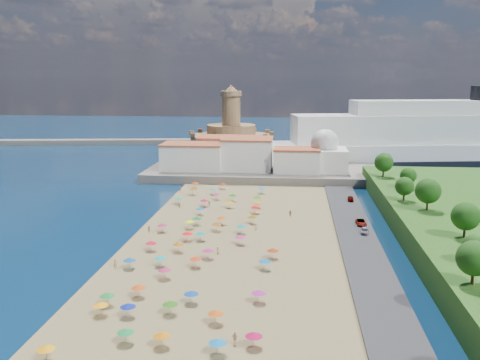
# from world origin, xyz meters

# --- Properties ---
(ground) EXTENTS (700.00, 700.00, 0.00)m
(ground) POSITION_xyz_m (0.00, 0.00, 0.00)
(ground) COLOR #071938
(ground) RESTS_ON ground
(terrace) EXTENTS (90.00, 36.00, 3.00)m
(terrace) POSITION_xyz_m (10.00, 73.00, 1.50)
(terrace) COLOR #59544C
(terrace) RESTS_ON ground
(jetty) EXTENTS (18.00, 70.00, 2.40)m
(jetty) POSITION_xyz_m (-12.00, 108.00, 1.20)
(jetty) COLOR #59544C
(jetty) RESTS_ON ground
(breakwater) EXTENTS (199.03, 34.77, 2.60)m
(breakwater) POSITION_xyz_m (-110.00, 153.00, 1.30)
(breakwater) COLOR #59544C
(breakwater) RESTS_ON ground
(waterfront_buildings) EXTENTS (57.00, 29.00, 11.00)m
(waterfront_buildings) POSITION_xyz_m (-3.05, 73.64, 7.88)
(waterfront_buildings) COLOR silver
(waterfront_buildings) RESTS_ON terrace
(domed_building) EXTENTS (16.00, 16.00, 15.00)m
(domed_building) POSITION_xyz_m (30.00, 71.00, 8.97)
(domed_building) COLOR silver
(domed_building) RESTS_ON terrace
(fortress) EXTENTS (40.00, 40.00, 32.40)m
(fortress) POSITION_xyz_m (-12.00, 138.00, 6.68)
(fortress) COLOR #A67D53
(fortress) RESTS_ON ground
(cruise_ship) EXTENTS (150.86, 48.05, 32.62)m
(cruise_ship) POSITION_xyz_m (77.27, 110.66, 9.66)
(cruise_ship) COLOR black
(cruise_ship) RESTS_ON ground
(beach_parasols) EXTENTS (31.89, 118.29, 2.20)m
(beach_parasols) POSITION_xyz_m (-0.96, -11.04, 2.15)
(beach_parasols) COLOR gray
(beach_parasols) RESTS_ON beach
(beachgoers) EXTENTS (36.90, 96.81, 1.83)m
(beachgoers) POSITION_xyz_m (-0.01, 8.06, 1.10)
(beachgoers) COLOR tan
(beachgoers) RESTS_ON beach
(parked_cars) EXTENTS (2.43, 37.31, 1.39)m
(parked_cars) POSITION_xyz_m (36.00, 12.58, 1.37)
(parked_cars) COLOR gray
(parked_cars) RESTS_ON promenade
(hillside_trees) EXTENTS (13.76, 112.28, 7.64)m
(hillside_trees) POSITION_xyz_m (48.78, -3.00, 10.13)
(hillside_trees) COLOR #382314
(hillside_trees) RESTS_ON hillside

